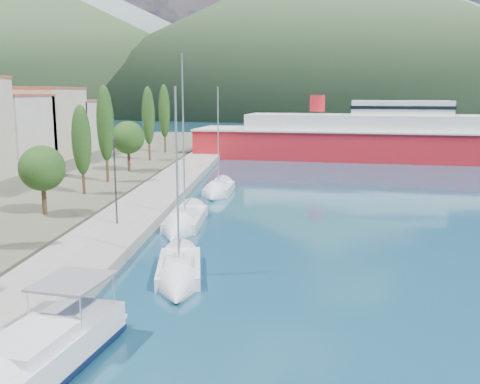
{
  "coord_description": "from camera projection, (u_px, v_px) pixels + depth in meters",
  "views": [
    {
      "loc": [
        2.55,
        -21.21,
        9.99
      ],
      "look_at": [
        0.0,
        14.0,
        3.5
      ],
      "focal_mm": 40.0,
      "sensor_mm": 36.0,
      "label": 1
    }
  ],
  "objects": [
    {
      "name": "quay",
      "position": [
        152.0,
        200.0,
        48.87
      ],
      "size": [
        5.0,
        88.0,
        0.8
      ],
      "primitive_type": "cube",
      "color": "gray",
      "rests_on": "ground"
    },
    {
      "name": "motor_cruiser",
      "position": [
        17.0,
        377.0,
        17.99
      ],
      "size": [
        4.53,
        10.11,
        3.6
      ],
      "color": "black",
      "rests_on": "ground"
    },
    {
      "name": "ground",
      "position": [
        269.0,
        133.0,
        140.51
      ],
      "size": [
        1400.0,
        1400.0,
        0.0
      ],
      "primitive_type": "plane",
      "color": "navy"
    },
    {
      "name": "sailboat_mid",
      "position": [
        181.0,
        227.0,
        39.38
      ],
      "size": [
        2.61,
        9.71,
        13.95
      ],
      "color": "silver",
      "rests_on": "ground"
    },
    {
      "name": "lamp_posts",
      "position": [
        114.0,
        179.0,
        37.59
      ],
      "size": [
        0.15,
        46.8,
        6.06
      ],
      "color": "#2D2D33",
      "rests_on": "quay"
    },
    {
      "name": "sailboat_near",
      "position": [
        178.0,
        280.0,
        28.17
      ],
      "size": [
        3.5,
        8.14,
        11.31
      ],
      "color": "silver",
      "rests_on": "ground"
    },
    {
      "name": "tree_row",
      "position": [
        100.0,
        135.0,
        54.68
      ],
      "size": [
        3.99,
        64.37,
        10.81
      ],
      "color": "#47301E",
      "rests_on": "land_strip"
    },
    {
      "name": "sailboat_far",
      "position": [
        216.0,
        193.0,
        52.96
      ],
      "size": [
        2.9,
        8.07,
        11.71
      ],
      "color": "silver",
      "rests_on": "ground"
    },
    {
      "name": "hills_near",
      "position": [
        417.0,
        37.0,
        372.34
      ],
      "size": [
        1010.0,
        520.0,
        115.0
      ],
      "color": "#364E2E",
      "rests_on": "ground"
    },
    {
      "name": "ferry",
      "position": [
        365.0,
        139.0,
        82.38
      ],
      "size": [
        53.18,
        18.51,
        10.35
      ],
      "color": "red",
      "rests_on": "ground"
    },
    {
      "name": "hills_far",
      "position": [
        400.0,
        34.0,
        605.89
      ],
      "size": [
        1480.0,
        900.0,
        180.0
      ],
      "color": "slate",
      "rests_on": "ground"
    }
  ]
}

